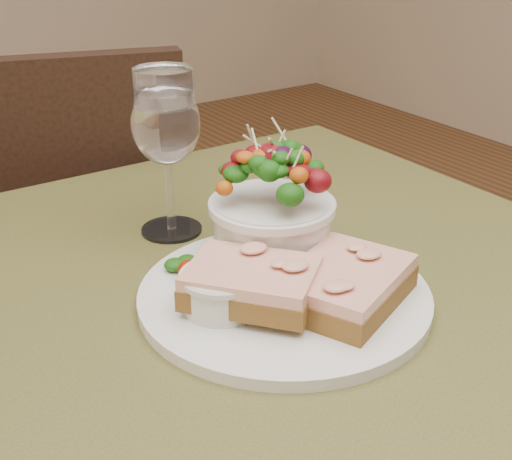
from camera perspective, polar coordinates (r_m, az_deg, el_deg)
cafe_table at (r=0.76m, az=-0.23°, el=-11.78°), size 0.80×0.80×0.75m
chair_far at (r=1.45m, az=-14.63°, el=-9.47°), size 0.52×0.52×0.90m
dinner_plate at (r=0.69m, az=2.27°, el=-5.27°), size 0.28×0.28×0.01m
sandwich_front at (r=0.66m, az=7.16°, el=-4.34°), size 0.15×0.13×0.03m
sandwich_back at (r=0.65m, az=-0.33°, el=-4.23°), size 0.14×0.14×0.03m
ramekin at (r=0.65m, az=-2.79°, el=-4.75°), size 0.07×0.07×0.04m
salad_bowl at (r=0.72m, az=1.29°, el=2.20°), size 0.12×0.12×0.13m
garnish at (r=0.71m, az=-4.95°, el=-3.07°), size 0.05×0.04×0.02m
wine_glass at (r=0.79m, az=-7.21°, el=8.05°), size 0.08×0.08×0.18m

